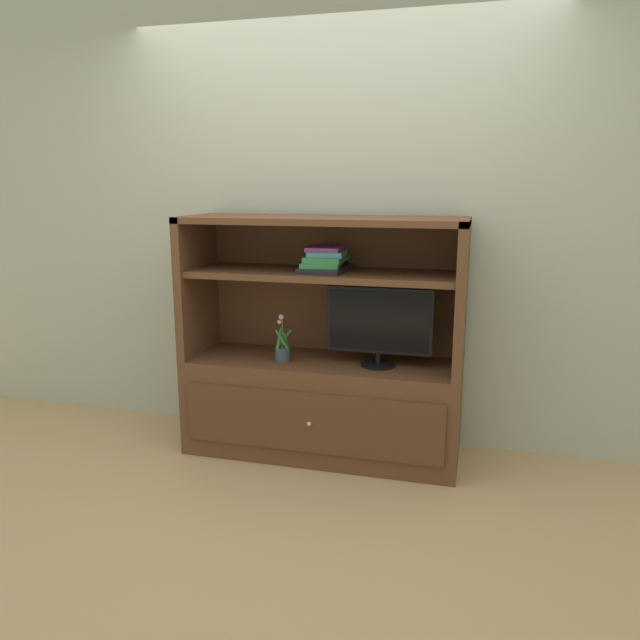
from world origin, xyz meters
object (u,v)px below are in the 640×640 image
tv_monitor (379,324)px  magazine_stack (326,260)px  media_console (322,379)px  potted_plant (283,351)px

tv_monitor → magazine_stack: (-0.31, 0.03, 0.34)m
media_console → tv_monitor: size_ratio=2.67×
tv_monitor → magazine_stack: 0.47m
media_console → tv_monitor: 0.49m
tv_monitor → potted_plant: tv_monitor is taller
tv_monitor → potted_plant: 0.58m
tv_monitor → magazine_stack: size_ratio=1.70×
media_console → tv_monitor: media_console is taller
potted_plant → magazine_stack: (0.24, 0.08, 0.52)m
potted_plant → magazine_stack: bearing=17.6°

